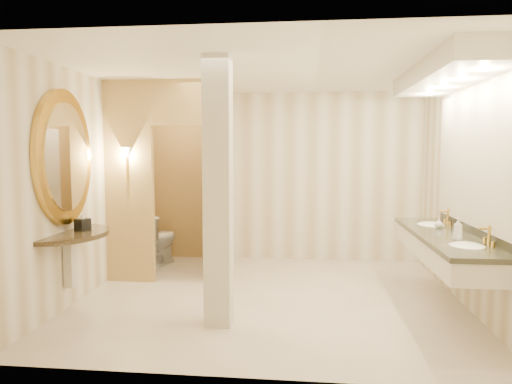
{
  "coord_description": "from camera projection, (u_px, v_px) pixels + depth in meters",
  "views": [
    {
      "loc": [
        0.4,
        -5.39,
        1.77
      ],
      "look_at": [
        -0.18,
        0.2,
        1.26
      ],
      "focal_mm": 32.0,
      "sensor_mm": 36.0,
      "label": 1
    }
  ],
  "objects": [
    {
      "name": "toilet_closet",
      "position": [
        197.0,
        178.0,
        6.49
      ],
      "size": [
        1.5,
        1.55,
        2.7
      ],
      "color": "tan",
      "rests_on": "floor"
    },
    {
      "name": "toilet",
      "position": [
        156.0,
        239.0,
        7.06
      ],
      "size": [
        0.66,
        0.9,
        0.82
      ],
      "primitive_type": "imported",
      "rotation": [
        0.0,
        0.0,
        2.86
      ],
      "color": "white",
      "rests_on": "floor"
    },
    {
      "name": "wall_left",
      "position": [
        89.0,
        185.0,
        5.65
      ],
      "size": [
        0.02,
        4.0,
        2.7
      ],
      "primitive_type": "cube",
      "color": "silver",
      "rests_on": "floor"
    },
    {
      "name": "wall_front",
      "position": [
        250.0,
        207.0,
        3.44
      ],
      "size": [
        4.5,
        0.02,
        2.7
      ],
      "primitive_type": "cube",
      "color": "silver",
      "rests_on": "floor"
    },
    {
      "name": "ceiling",
      "position": [
        270.0,
        71.0,
        5.29
      ],
      "size": [
        4.5,
        4.5,
        0.0
      ],
      "primitive_type": "plane",
      "rotation": [
        3.14,
        0.0,
        0.0
      ],
      "color": "white",
      "rests_on": "wall_back"
    },
    {
      "name": "pillar",
      "position": [
        218.0,
        193.0,
        4.57
      ],
      "size": [
        0.27,
        0.27,
        2.7
      ],
      "primitive_type": "cube",
      "color": "beige",
      "rests_on": "floor"
    },
    {
      "name": "floor",
      "position": [
        269.0,
        297.0,
        5.54
      ],
      "size": [
        4.5,
        4.5,
        0.0
      ],
      "primitive_type": "plane",
      "color": "beige",
      "rests_on": "ground"
    },
    {
      "name": "console_shelf",
      "position": [
        65.0,
        189.0,
        5.01
      ],
      "size": [
        1.14,
        1.14,
        2.02
      ],
      "color": "black",
      "rests_on": "floor"
    },
    {
      "name": "soap_bottle_b",
      "position": [
        439.0,
        223.0,
        5.3
      ],
      "size": [
        0.12,
        0.12,
        0.11
      ],
      "primitive_type": "imported",
      "rotation": [
        0.0,
        0.0,
        -0.39
      ],
      "color": "silver",
      "rests_on": "vanity"
    },
    {
      "name": "soap_bottle_a",
      "position": [
        458.0,
        233.0,
        4.58
      ],
      "size": [
        0.08,
        0.08,
        0.14
      ],
      "primitive_type": "imported",
      "rotation": [
        0.0,
        0.0,
        -0.32
      ],
      "color": "beige",
      "rests_on": "vanity"
    },
    {
      "name": "soap_bottle_c",
      "position": [
        458.0,
        229.0,
        4.56
      ],
      "size": [
        0.1,
        0.1,
        0.23
      ],
      "primitive_type": "imported",
      "rotation": [
        0.0,
        0.0,
        -0.08
      ],
      "color": "#C6B28C",
      "rests_on": "vanity"
    },
    {
      "name": "wall_right",
      "position": [
        467.0,
        188.0,
        5.18
      ],
      "size": [
        0.02,
        4.0,
        2.7
      ],
      "primitive_type": "cube",
      "color": "silver",
      "rests_on": "floor"
    },
    {
      "name": "wall_back",
      "position": [
        279.0,
        177.0,
        7.4
      ],
      "size": [
        4.5,
        0.02,
        2.7
      ],
      "primitive_type": "cube",
      "color": "silver",
      "rests_on": "floor"
    },
    {
      "name": "wall_sconce",
      "position": [
        127.0,
        154.0,
        6.01
      ],
      "size": [
        0.14,
        0.14,
        0.42
      ],
      "color": "gold",
      "rests_on": "toilet_closet"
    },
    {
      "name": "tissue_box",
      "position": [
        83.0,
        224.0,
        5.14
      ],
      "size": [
        0.18,
        0.18,
        0.13
      ],
      "primitive_type": "cube",
      "rotation": [
        0.0,
        0.0,
        -0.42
      ],
      "color": "black",
      "rests_on": "console_shelf"
    },
    {
      "name": "vanity",
      "position": [
        452.0,
        164.0,
        4.88
      ],
      "size": [
        0.75,
        2.5,
        2.09
      ],
      "color": "beige",
      "rests_on": "floor"
    }
  ]
}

